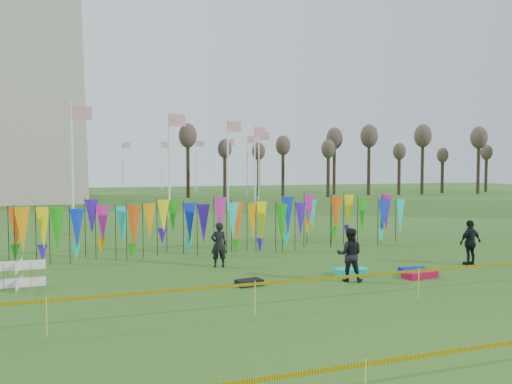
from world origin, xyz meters
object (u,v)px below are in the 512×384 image
object	(u,v)px
box_kite	(19,274)
kite_bag_black	(249,283)
kite_bag_blue	(414,271)
kite_bag_red	(420,274)
person_left	(219,245)
kite_bag_turquoise	(351,272)
person_right	(470,242)
person_mid	(350,255)

from	to	relation	value
box_kite	kite_bag_black	size ratio (longest dim) A/B	1.05
kite_bag_black	kite_bag_blue	bearing A→B (deg)	-2.19
kite_bag_red	kite_bag_black	size ratio (longest dim) A/B	1.44
kite_bag_black	person_left	bearing A→B (deg)	93.12
kite_bag_blue	kite_bag_red	bearing A→B (deg)	-108.35
kite_bag_red	box_kite	bearing A→B (deg)	167.39
kite_bag_turquoise	kite_bag_red	size ratio (longest dim) A/B	0.96
box_kite	person_right	distance (m)	16.30
person_right	kite_bag_turquoise	size ratio (longest dim) A/B	1.53
kite_bag_black	box_kite	bearing A→B (deg)	163.62
person_mid	person_right	xyz separation A→B (m)	(5.84, 0.90, -0.01)
kite_bag_blue	kite_bag_turquoise	bearing A→B (deg)	166.25
box_kite	person_mid	distance (m)	10.70
person_left	kite_bag_blue	world-z (taller)	person_left
person_left	kite_bag_blue	bearing A→B (deg)	155.34
box_kite	kite_bag_blue	bearing A→B (deg)	-9.88
box_kite	kite_bag_blue	xyz separation A→B (m)	(13.15, -2.29, -0.34)
person_left	box_kite	bearing A→B (deg)	13.34
person_right	kite_bag_black	world-z (taller)	person_right
person_mid	kite_bag_turquoise	distance (m)	1.26
person_left	person_right	xyz separation A→B (m)	(9.39, -2.81, 0.02)
person_right	kite_bag_blue	distance (m)	3.22
kite_bag_blue	kite_bag_black	distance (m)	6.16
kite_bag_blue	kite_bag_red	size ratio (longest dim) A/B	0.82
kite_bag_turquoise	kite_bag_blue	bearing A→B (deg)	-13.75
kite_bag_red	kite_bag_turquoise	bearing A→B (deg)	150.42
box_kite	kite_bag_turquoise	bearing A→B (deg)	-9.08
person_left	kite_bag_red	size ratio (longest dim) A/B	1.43
kite_bag_blue	kite_bag_black	xyz separation A→B (m)	(-6.15, 0.23, -0.01)
box_kite	person_right	xyz separation A→B (m)	(16.21, -1.67, 0.44)
person_left	kite_bag_turquoise	xyz separation A→B (m)	(4.10, -2.89, -0.75)
kite_bag_red	person_right	bearing A→B (deg)	20.62
person_right	kite_bag_turquoise	bearing A→B (deg)	-4.57
kite_bag_black	person_right	bearing A→B (deg)	2.40
person_left	kite_bag_black	size ratio (longest dim) A/B	2.05
box_kite	kite_bag_red	size ratio (longest dim) A/B	0.73
kite_bag_blue	kite_bag_red	world-z (taller)	kite_bag_red
person_right	kite_bag_red	xyz separation A→B (m)	(-3.26, -1.23, -0.77)
person_mid	person_right	size ratio (longest dim) A/B	1.02
person_mid	kite_bag_blue	size ratio (longest dim) A/B	1.82
person_left	person_right	world-z (taller)	person_right
person_left	person_mid	distance (m)	5.14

